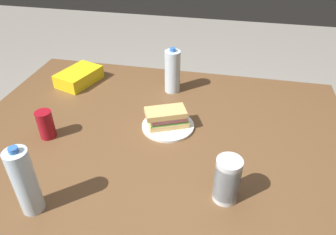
{
  "coord_description": "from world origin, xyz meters",
  "views": [
    {
      "loc": [
        -0.27,
        1.04,
        1.61
      ],
      "look_at": [
        -0.04,
        -0.05,
        0.82
      ],
      "focal_mm": 33.98,
      "sensor_mm": 36.0,
      "label": 1
    }
  ],
  "objects_px": {
    "dining_table": "(157,147)",
    "chip_bag": "(79,77)",
    "water_bottle_spare": "(172,71)",
    "paper_plate": "(168,126)",
    "soda_can_red": "(46,124)",
    "sandwich": "(167,117)",
    "water_bottle_tall": "(25,182)",
    "plastic_cup_stack": "(227,180)"
  },
  "relations": [
    {
      "from": "water_bottle_tall",
      "to": "water_bottle_spare",
      "type": "xyz_separation_m",
      "value": [
        -0.29,
        -0.84,
        -0.01
      ]
    },
    {
      "from": "sandwich",
      "to": "plastic_cup_stack",
      "type": "bearing_deg",
      "value": 127.99
    },
    {
      "from": "chip_bag",
      "to": "water_bottle_spare",
      "type": "distance_m",
      "value": 0.51
    },
    {
      "from": "paper_plate",
      "to": "water_bottle_spare",
      "type": "xyz_separation_m",
      "value": [
        0.04,
        -0.32,
        0.1
      ]
    },
    {
      "from": "paper_plate",
      "to": "soda_can_red",
      "type": "bearing_deg",
      "value": 19.29
    },
    {
      "from": "soda_can_red",
      "to": "sandwich",
      "type": "bearing_deg",
      "value": -160.96
    },
    {
      "from": "dining_table",
      "to": "paper_plate",
      "type": "xyz_separation_m",
      "value": [
        -0.04,
        -0.05,
        0.09
      ]
    },
    {
      "from": "dining_table",
      "to": "chip_bag",
      "type": "distance_m",
      "value": 0.63
    },
    {
      "from": "soda_can_red",
      "to": "water_bottle_spare",
      "type": "distance_m",
      "value": 0.65
    },
    {
      "from": "chip_bag",
      "to": "water_bottle_tall",
      "type": "relative_size",
      "value": 0.9
    },
    {
      "from": "dining_table",
      "to": "sandwich",
      "type": "distance_m",
      "value": 0.15
    },
    {
      "from": "paper_plate",
      "to": "sandwich",
      "type": "distance_m",
      "value": 0.05
    },
    {
      "from": "paper_plate",
      "to": "chip_bag",
      "type": "distance_m",
      "value": 0.63
    },
    {
      "from": "sandwich",
      "to": "plastic_cup_stack",
      "type": "relative_size",
      "value": 1.2
    },
    {
      "from": "sandwich",
      "to": "chip_bag",
      "type": "relative_size",
      "value": 0.87
    },
    {
      "from": "dining_table",
      "to": "water_bottle_spare",
      "type": "height_order",
      "value": "water_bottle_spare"
    },
    {
      "from": "water_bottle_tall",
      "to": "chip_bag",
      "type": "bearing_deg",
      "value": -75.15
    },
    {
      "from": "plastic_cup_stack",
      "to": "water_bottle_spare",
      "type": "height_order",
      "value": "water_bottle_spare"
    },
    {
      "from": "sandwich",
      "to": "water_bottle_spare",
      "type": "xyz_separation_m",
      "value": [
        0.04,
        -0.32,
        0.06
      ]
    },
    {
      "from": "plastic_cup_stack",
      "to": "water_bottle_spare",
      "type": "xyz_separation_m",
      "value": [
        0.31,
        -0.66,
        0.03
      ]
    },
    {
      "from": "sandwich",
      "to": "plastic_cup_stack",
      "type": "xyz_separation_m",
      "value": [
        -0.27,
        0.35,
        0.03
      ]
    },
    {
      "from": "water_bottle_spare",
      "to": "sandwich",
      "type": "bearing_deg",
      "value": 97.32
    },
    {
      "from": "plastic_cup_stack",
      "to": "dining_table",
      "type": "bearing_deg",
      "value": -44.23
    },
    {
      "from": "sandwich",
      "to": "chip_bag",
      "type": "height_order",
      "value": "sandwich"
    },
    {
      "from": "soda_can_red",
      "to": "water_bottle_tall",
      "type": "bearing_deg",
      "value": 112.2
    },
    {
      "from": "water_bottle_tall",
      "to": "water_bottle_spare",
      "type": "bearing_deg",
      "value": -109.15
    },
    {
      "from": "dining_table",
      "to": "sandwich",
      "type": "height_order",
      "value": "sandwich"
    },
    {
      "from": "sandwich",
      "to": "water_bottle_spare",
      "type": "relative_size",
      "value": 0.86
    },
    {
      "from": "plastic_cup_stack",
      "to": "water_bottle_spare",
      "type": "distance_m",
      "value": 0.73
    },
    {
      "from": "dining_table",
      "to": "water_bottle_spare",
      "type": "xyz_separation_m",
      "value": [
        0.01,
        -0.37,
        0.19
      ]
    },
    {
      "from": "sandwich",
      "to": "paper_plate",
      "type": "bearing_deg",
      "value": -129.55
    },
    {
      "from": "soda_can_red",
      "to": "water_bottle_spare",
      "type": "height_order",
      "value": "water_bottle_spare"
    },
    {
      "from": "sandwich",
      "to": "water_bottle_tall",
      "type": "relative_size",
      "value": 0.79
    },
    {
      "from": "soda_can_red",
      "to": "chip_bag",
      "type": "xyz_separation_m",
      "value": [
        0.07,
        -0.46,
        -0.03
      ]
    },
    {
      "from": "paper_plate",
      "to": "water_bottle_tall",
      "type": "bearing_deg",
      "value": 57.28
    },
    {
      "from": "dining_table",
      "to": "soda_can_red",
      "type": "distance_m",
      "value": 0.48
    },
    {
      "from": "chip_bag",
      "to": "plastic_cup_stack",
      "type": "height_order",
      "value": "plastic_cup_stack"
    },
    {
      "from": "water_bottle_tall",
      "to": "water_bottle_spare",
      "type": "height_order",
      "value": "water_bottle_tall"
    },
    {
      "from": "paper_plate",
      "to": "dining_table",
      "type": "bearing_deg",
      "value": 53.34
    },
    {
      "from": "water_bottle_tall",
      "to": "plastic_cup_stack",
      "type": "xyz_separation_m",
      "value": [
        -0.6,
        -0.17,
        -0.04
      ]
    },
    {
      "from": "water_bottle_tall",
      "to": "water_bottle_spare",
      "type": "relative_size",
      "value": 1.1
    },
    {
      "from": "water_bottle_tall",
      "to": "paper_plate",
      "type": "bearing_deg",
      "value": -122.72
    }
  ]
}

